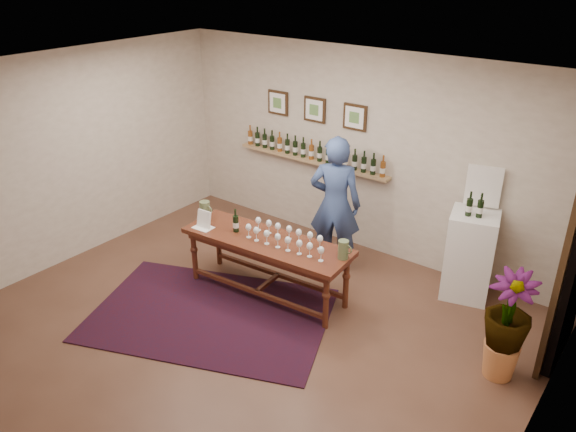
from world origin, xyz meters
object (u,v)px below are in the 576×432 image
Objects in this scene: potted_plant at (506,326)px; person at (335,205)px; tasting_table at (267,248)px; display_pedestal at (470,255)px.

potted_plant is 2.65m from person.
display_pedestal reaches higher than tasting_table.
person is at bearing 69.56° from tasting_table.
tasting_table is at bearing -143.31° from display_pedestal.
potted_plant is at bearing 0.48° from tasting_table.
tasting_table is 1.18× the size of person.
display_pedestal is (1.97, 1.47, -0.09)m from tasting_table.
person is (0.30, 1.04, 0.28)m from tasting_table.
tasting_table is 2.81m from potted_plant.
display_pedestal is 1.77m from person.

